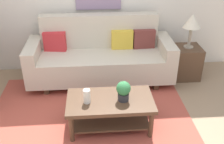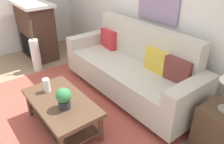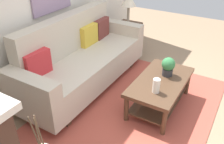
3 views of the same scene
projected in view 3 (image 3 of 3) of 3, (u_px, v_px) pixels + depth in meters
ground_plane at (166, 122)px, 3.15m from camera, size 9.31×9.31×0.00m
area_rug at (131, 109)px, 3.36m from camera, size 2.79×2.05×0.01m
couch at (82, 60)px, 3.71m from camera, size 2.36×0.84×1.08m
throw_pillow_crimson at (37, 64)px, 3.09m from camera, size 0.37×0.16×0.32m
throw_pillow_mustard at (89, 35)px, 3.92m from camera, size 0.36×0.12×0.32m
throw_pillow_maroon at (101, 28)px, 4.19m from camera, size 0.37×0.14×0.32m
coffee_table at (160, 87)px, 3.28m from camera, size 1.10×0.60×0.43m
tabletop_vase at (156, 86)px, 2.94m from camera, size 0.09×0.09×0.18m
potted_plant_tabletop at (168, 66)px, 3.26m from camera, size 0.18×0.18×0.26m
side_table at (128, 37)px, 4.88m from camera, size 0.44×0.44×0.56m
table_lamp at (129, 1)px, 4.52m from camera, size 0.28×0.28×0.57m
floor_vase_branch_a at (40, 133)px, 1.89m from camera, size 0.03×0.04×0.36m
floor_vase_branch_b at (35, 135)px, 1.87m from camera, size 0.04×0.05×0.36m
floor_vase_branch_c at (38, 136)px, 1.86m from camera, size 0.02×0.03×0.36m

